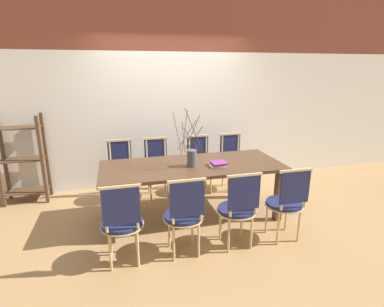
{
  "coord_description": "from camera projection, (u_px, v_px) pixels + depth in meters",
  "views": [
    {
      "loc": [
        -0.94,
        -3.61,
        1.96
      ],
      "look_at": [
        0.0,
        0.0,
        0.9
      ],
      "focal_mm": 28.0,
      "sensor_mm": 36.0,
      "label": 1
    }
  ],
  "objects": [
    {
      "name": "chair_near_left",
      "position": [
        184.0,
        213.0,
        3.14
      ],
      "size": [
        0.44,
        0.44,
        0.92
      ],
      "color": "#1E234C",
      "rests_on": "ground_plane"
    },
    {
      "name": "wall_rear",
      "position": [
        171.0,
        91.0,
        4.97
      ],
      "size": [
        12.0,
        0.06,
        3.2
      ],
      "color": "white",
      "rests_on": "ground_plane"
    },
    {
      "name": "chair_near_center",
      "position": [
        238.0,
        207.0,
        3.29
      ],
      "size": [
        0.44,
        0.44,
        0.92
      ],
      "color": "#1E234C",
      "rests_on": "ground_plane"
    },
    {
      "name": "chair_near_leftend",
      "position": [
        122.0,
        221.0,
        2.98
      ],
      "size": [
        0.44,
        0.44,
        0.92
      ],
      "color": "#1E234C",
      "rests_on": "ground_plane"
    },
    {
      "name": "chair_far_left",
      "position": [
        157.0,
        166.0,
        4.68
      ],
      "size": [
        0.44,
        0.44,
        0.92
      ],
      "rotation": [
        0.0,
        0.0,
        3.14
      ],
      "color": "#1E234C",
      "rests_on": "ground_plane"
    },
    {
      "name": "chair_far_leftend",
      "position": [
        121.0,
        168.0,
        4.55
      ],
      "size": [
        0.44,
        0.44,
        0.92
      ],
      "rotation": [
        0.0,
        0.0,
        3.14
      ],
      "color": "#1E234C",
      "rests_on": "ground_plane"
    },
    {
      "name": "chair_near_right",
      "position": [
        287.0,
        201.0,
        3.43
      ],
      "size": [
        0.44,
        0.44,
        0.92
      ],
      "color": "#1E234C",
      "rests_on": "ground_plane"
    },
    {
      "name": "chair_far_center",
      "position": [
        200.0,
        162.0,
        4.85
      ],
      "size": [
        0.44,
        0.44,
        0.92
      ],
      "rotation": [
        0.0,
        0.0,
        3.14
      ],
      "color": "#1E234C",
      "rests_on": "ground_plane"
    },
    {
      "name": "ground_plane",
      "position": [
        192.0,
        216.0,
        4.13
      ],
      "size": [
        16.0,
        16.0,
        0.0
      ],
      "primitive_type": "plane",
      "color": "#A87F51"
    },
    {
      "name": "chair_far_right",
      "position": [
        232.0,
        160.0,
        4.99
      ],
      "size": [
        0.44,
        0.44,
        0.92
      ],
      "rotation": [
        0.0,
        0.0,
        3.14
      ],
      "color": "#1E234C",
      "rests_on": "ground_plane"
    },
    {
      "name": "book_stack",
      "position": [
        218.0,
        164.0,
        3.86
      ],
      "size": [
        0.24,
        0.22,
        0.05
      ],
      "color": "beige",
      "rests_on": "dining_table"
    },
    {
      "name": "vase_centerpiece",
      "position": [
        192.0,
        157.0,
        3.82
      ],
      "size": [
        0.35,
        0.38,
        0.77
      ],
      "color": "#4C5156",
      "rests_on": "dining_table"
    },
    {
      "name": "dining_table",
      "position": [
        192.0,
        171.0,
        3.95
      ],
      "size": [
        2.36,
        0.97,
        0.75
      ],
      "color": "#4C3321",
      "rests_on": "ground_plane"
    },
    {
      "name": "shelving_rack",
      "position": [
        23.0,
        160.0,
        4.44
      ],
      "size": [
        0.63,
        0.35,
        1.32
      ],
      "color": "#513823",
      "rests_on": "ground_plane"
    }
  ]
}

